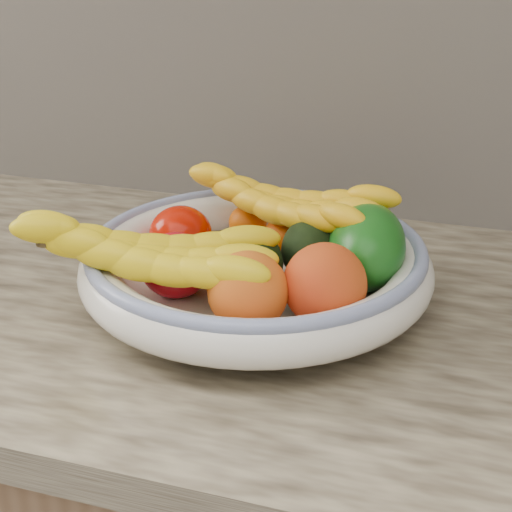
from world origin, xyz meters
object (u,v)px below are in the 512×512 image
object	(u,v)px
fruit_bowl	(256,265)
banana_bunch_back	(282,209)
green_mango	(366,247)
banana_bunch_front	(144,260)

from	to	relation	value
fruit_bowl	banana_bunch_back	xyz separation A→B (m)	(0.01, 0.08, 0.04)
fruit_bowl	green_mango	world-z (taller)	green_mango
banana_bunch_back	banana_bunch_front	xyz separation A→B (m)	(-0.10, -0.17, -0.01)
fruit_bowl	banana_bunch_front	bearing A→B (deg)	-134.39
green_mango	banana_bunch_front	xyz separation A→B (m)	(-0.21, -0.12, 0.01)
green_mango	banana_bunch_front	distance (m)	0.24
banana_bunch_back	banana_bunch_front	distance (m)	0.20
banana_bunch_back	banana_bunch_front	bearing A→B (deg)	-103.28
banana_bunch_back	banana_bunch_front	size ratio (longest dim) A/B	0.96
banana_bunch_back	banana_bunch_front	world-z (taller)	banana_bunch_back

